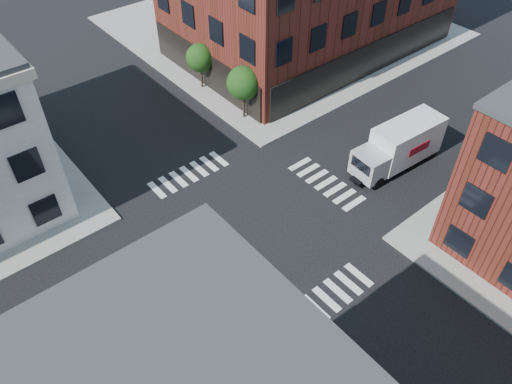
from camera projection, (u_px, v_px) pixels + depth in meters
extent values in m
plane|color=black|center=(249.00, 229.00, 32.25)|extent=(120.00, 120.00, 0.00)
cube|color=gray|center=(279.00, 26.00, 53.73)|extent=(30.00, 30.00, 0.15)
cylinder|color=black|center=(244.00, 109.00, 40.74)|extent=(0.18, 0.18, 1.47)
cylinder|color=black|center=(244.00, 101.00, 40.23)|extent=(0.12, 0.12, 1.47)
sphere|color=black|center=(243.00, 83.00, 39.08)|extent=(2.69, 2.69, 2.69)
sphere|color=black|center=(247.00, 88.00, 39.52)|extent=(1.85, 1.85, 1.85)
cylinder|color=black|center=(202.00, 80.00, 44.16)|extent=(0.18, 0.18, 1.33)
cylinder|color=black|center=(201.00, 73.00, 43.70)|extent=(0.12, 0.12, 1.33)
sphere|color=black|center=(200.00, 58.00, 42.66)|extent=(2.43, 2.43, 2.43)
sphere|color=black|center=(204.00, 62.00, 43.06)|extent=(1.67, 1.67, 1.67)
cylinder|color=black|center=(227.00, 345.00, 23.70)|extent=(0.12, 0.12, 4.60)
cylinder|color=black|center=(229.00, 365.00, 25.07)|extent=(0.28, 0.28, 0.30)
cube|color=#053819|center=(236.00, 329.00, 23.37)|extent=(1.10, 0.03, 0.22)
cube|color=#053819|center=(219.00, 324.00, 23.26)|extent=(0.03, 1.10, 0.22)
imported|color=black|center=(231.00, 321.00, 22.82)|extent=(0.22, 0.18, 1.10)
imported|color=black|center=(220.00, 323.00, 22.75)|extent=(0.18, 0.22, 1.10)
cube|color=silver|center=(406.00, 140.00, 35.88)|extent=(5.60, 2.71, 2.92)
cube|color=maroon|center=(419.00, 149.00, 35.17)|extent=(2.07, 0.18, 0.66)
cube|color=maroon|center=(394.00, 132.00, 36.58)|extent=(2.07, 0.18, 0.66)
cube|color=#ACACAE|center=(370.00, 164.00, 34.71)|extent=(2.03, 2.38, 1.88)
cube|color=black|center=(361.00, 166.00, 34.11)|extent=(0.21, 1.79, 0.85)
cube|color=black|center=(392.00, 162.00, 36.43)|extent=(7.58, 1.44, 0.24)
cylinder|color=black|center=(378.00, 183.00, 34.80)|extent=(0.96, 0.39, 0.94)
cylinder|color=black|center=(358.00, 168.00, 35.97)|extent=(0.96, 0.39, 0.94)
cylinder|color=black|center=(411.00, 164.00, 36.24)|extent=(0.96, 0.39, 0.94)
cylinder|color=black|center=(391.00, 151.00, 37.41)|extent=(0.96, 0.39, 0.94)
cylinder|color=black|center=(431.00, 153.00, 37.20)|extent=(0.96, 0.39, 0.94)
cylinder|color=black|center=(411.00, 140.00, 38.37)|extent=(0.96, 0.39, 0.94)
cube|color=#FE5F0B|center=(239.00, 327.00, 26.97)|extent=(0.40, 0.40, 0.04)
cone|color=#FE5F0B|center=(239.00, 324.00, 26.75)|extent=(0.38, 0.38, 0.68)
cylinder|color=white|center=(238.00, 323.00, 26.69)|extent=(0.26, 0.26, 0.08)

